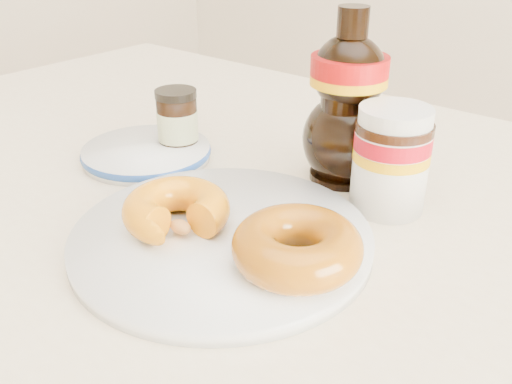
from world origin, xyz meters
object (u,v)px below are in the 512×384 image
Objects in this scene: dining_table at (261,286)px; donut_bitten at (176,210)px; donut_whole at (297,247)px; blue_rim_saucer at (147,152)px; nutella_jar at (391,156)px; dark_jar at (177,123)px; syrup_bottle at (347,98)px; plate at (222,237)px.

dining_table is 0.14m from donut_bitten.
donut_whole reaches higher than blue_rim_saucer.
nutella_jar is 0.28m from dark_jar.
dining_table is 8.78× the size of blue_rim_saucer.
donut_whole is 0.30m from dark_jar.
nutella_jar is (0.08, 0.10, 0.14)m from dining_table.
syrup_bottle is at bearing 18.73° from dark_jar.
syrup_bottle is 2.35× the size of dark_jar.
plate is 0.05m from donut_bitten.
syrup_bottle reaches higher than blue_rim_saucer.
blue_rim_saucer is (-0.29, -0.08, -0.05)m from nutella_jar.
syrup_bottle reaches higher than dining_table.
donut_bitten is 0.23m from syrup_bottle.
blue_rim_saucer is (-0.29, 0.09, -0.02)m from donut_whole.
dark_jar is (-0.15, 0.14, 0.01)m from donut_bitten.
nutella_jar is 0.68× the size of blue_rim_saucer.
blue_rim_saucer is (-0.21, -0.11, -0.09)m from syrup_bottle.
syrup_bottle is at bearing 73.16° from donut_bitten.
dining_table is 0.16m from donut_whole.
blue_rim_saucer is (-0.21, 0.09, 0.00)m from plate.
donut_whole is 1.00× the size of nutella_jar.
dark_jar reaches higher than donut_bitten.
dining_table is 17.14× the size of dark_jar.
dark_jar reaches higher than blue_rim_saucer.
plate is 1.45× the size of syrup_bottle.
dark_jar is at bearing 68.89° from blue_rim_saucer.
blue_rim_saucer reaches higher than plate.
plate is 0.22m from blue_rim_saucer.
plate is at bearing -116.95° from nutella_jar.
dining_table is 0.19m from nutella_jar.
syrup_bottle is (-0.08, 0.19, 0.06)m from donut_whole.
donut_bitten is 0.92× the size of nutella_jar.
nutella_jar is 0.57× the size of syrup_bottle.
donut_bitten reaches higher than dining_table.
plate is 0.23m from dark_jar.
dark_jar is at bearing 160.79° from dining_table.
syrup_bottle reaches higher than donut_whole.
blue_rim_saucer is at bearing -153.34° from syrup_bottle.
syrup_bottle is at bearing 85.23° from dining_table.
nutella_jar is 1.33× the size of dark_jar.
dark_jar is at bearing -172.32° from nutella_jar.
donut_whole is 0.22m from syrup_bottle.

